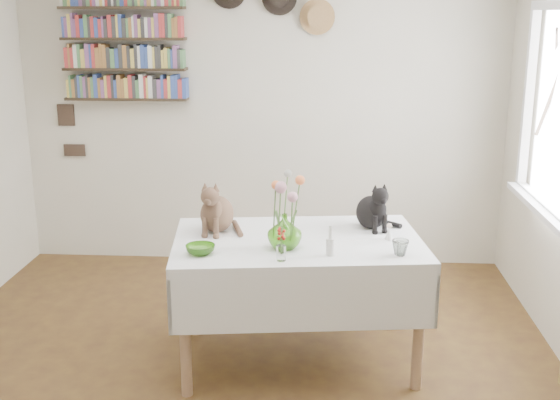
# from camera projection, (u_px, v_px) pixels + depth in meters

# --- Properties ---
(room) EXTENTS (4.08, 4.58, 2.58)m
(room) POSITION_uv_depth(u_px,v_px,m) (223.00, 179.00, 3.64)
(room) COLOR brown
(room) RESTS_ON ground
(dining_table) EXTENTS (1.57, 1.11, 0.78)m
(dining_table) POSITION_uv_depth(u_px,v_px,m) (298.00, 269.00, 4.22)
(dining_table) COLOR white
(dining_table) RESTS_ON room
(tabby_cat) EXTENTS (0.27, 0.32, 0.34)m
(tabby_cat) POSITION_uv_depth(u_px,v_px,m) (217.00, 204.00, 4.28)
(tabby_cat) COLOR brown
(tabby_cat) RESTS_ON dining_table
(black_cat) EXTENTS (0.29, 0.32, 0.31)m
(black_cat) POSITION_uv_depth(u_px,v_px,m) (371.00, 204.00, 4.35)
(black_cat) COLOR black
(black_cat) RESTS_ON dining_table
(flower_vase) EXTENTS (0.27, 0.27, 0.20)m
(flower_vase) POSITION_uv_depth(u_px,v_px,m) (285.00, 231.00, 3.97)
(flower_vase) COLOR #81CC47
(flower_vase) RESTS_ON dining_table
(green_bowl) EXTENTS (0.20, 0.20, 0.05)m
(green_bowl) POSITION_uv_depth(u_px,v_px,m) (200.00, 249.00, 3.90)
(green_bowl) COLOR #81CC47
(green_bowl) RESTS_ON dining_table
(drinking_glass) EXTENTS (0.10, 0.10, 0.09)m
(drinking_glass) POSITION_uv_depth(u_px,v_px,m) (400.00, 248.00, 3.88)
(drinking_glass) COLOR white
(drinking_glass) RESTS_ON dining_table
(candlestick) EXTENTS (0.05, 0.05, 0.17)m
(candlestick) POSITION_uv_depth(u_px,v_px,m) (330.00, 245.00, 3.87)
(candlestick) COLOR white
(candlestick) RESTS_ON dining_table
(berry_jar) EXTENTS (0.05, 0.05, 0.21)m
(berry_jar) POSITION_uv_depth(u_px,v_px,m) (281.00, 244.00, 3.78)
(berry_jar) COLOR white
(berry_jar) RESTS_ON dining_table
(porcelain_figurine) EXTENTS (0.05, 0.05, 0.10)m
(porcelain_figurine) POSITION_uv_depth(u_px,v_px,m) (389.00, 232.00, 4.15)
(porcelain_figurine) COLOR white
(porcelain_figurine) RESTS_ON dining_table
(flower_bouquet) EXTENTS (0.17, 0.12, 0.39)m
(flower_bouquet) POSITION_uv_depth(u_px,v_px,m) (285.00, 190.00, 3.92)
(flower_bouquet) COLOR #4C7233
(flower_bouquet) RESTS_ON flower_vase
(bookshelf_unit) EXTENTS (1.00, 0.16, 0.91)m
(bookshelf_unit) POSITION_uv_depth(u_px,v_px,m) (124.00, 43.00, 5.63)
(bookshelf_unit) COLOR #2E2417
(bookshelf_unit) RESTS_ON room
(wall_hats) EXTENTS (0.98, 0.09, 0.48)m
(wall_hats) POSITION_uv_depth(u_px,v_px,m) (275.00, 2.00, 5.50)
(wall_hats) COLOR black
(wall_hats) RESTS_ON room
(wall_art_plaques) EXTENTS (0.21, 0.02, 0.44)m
(wall_art_plaques) POSITION_uv_depth(u_px,v_px,m) (70.00, 130.00, 5.92)
(wall_art_plaques) COLOR #38281E
(wall_art_plaques) RESTS_ON room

